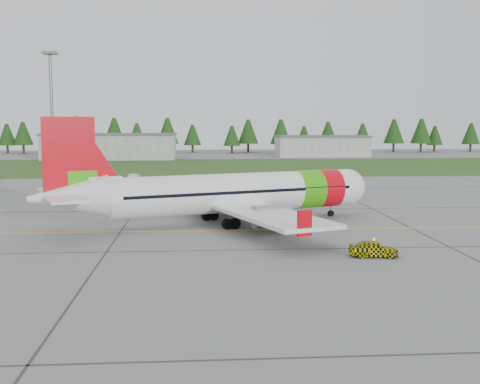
{
  "coord_description": "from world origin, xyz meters",
  "views": [
    {
      "loc": [
        -8.54,
        -42.31,
        9.15
      ],
      "look_at": [
        -4.88,
        8.66,
        3.21
      ],
      "focal_mm": 45.0,
      "sensor_mm": 36.0,
      "label": 1
    }
  ],
  "objects": [
    {
      "name": "treeline",
      "position": [
        0.0,
        138.0,
        5.0
      ],
      "size": [
        160.0,
        8.0,
        10.0
      ],
      "primitive_type": null,
      "color": "#1C3F14",
      "rests_on": "ground"
    },
    {
      "name": "taxi_guideline",
      "position": [
        0.0,
        8.0,
        0.01
      ],
      "size": [
        120.0,
        0.25,
        0.02
      ],
      "primitive_type": "cube",
      "color": "gold",
      "rests_on": "ground"
    },
    {
      "name": "hangar_west",
      "position": [
        -30.0,
        110.0,
        3.0
      ],
      "size": [
        32.0,
        14.0,
        6.0
      ],
      "primitive_type": "cube",
      "color": "#A8A8A3",
      "rests_on": "ground"
    },
    {
      "name": "aircraft",
      "position": [
        -5.6,
        11.4,
        2.77
      ],
      "size": [
        30.48,
        28.95,
        9.6
      ],
      "rotation": [
        0.0,
        0.0,
        0.35
      ],
      "color": "white",
      "rests_on": "ground"
    },
    {
      "name": "ground",
      "position": [
        0.0,
        0.0,
        0.0
      ],
      "size": [
        320.0,
        320.0,
        0.0
      ],
      "primitive_type": "plane",
      "color": "gray",
      "rests_on": "ground"
    },
    {
      "name": "service_van",
      "position": [
        -18.2,
        49.28,
        2.02
      ],
      "size": [
        1.55,
        1.48,
        4.05
      ],
      "primitive_type": "imported",
      "rotation": [
        0.0,
        0.0,
        -0.11
      ],
      "color": "silver",
      "rests_on": "ground"
    },
    {
      "name": "floodlight_mast",
      "position": [
        -32.0,
        58.0,
        10.0
      ],
      "size": [
        0.5,
        0.5,
        20.0
      ],
      "primitive_type": "cylinder",
      "color": "slate",
      "rests_on": "ground"
    },
    {
      "name": "follow_me_car",
      "position": [
        3.44,
        -2.81,
        1.68
      ],
      "size": [
        1.31,
        1.49,
        3.35
      ],
      "primitive_type": "imported",
      "rotation": [
        0.0,
        0.0,
        1.44
      ],
      "color": "#F5F00D",
      "rests_on": "ground"
    },
    {
      "name": "hangar_east",
      "position": [
        25.0,
        118.0,
        2.6
      ],
      "size": [
        24.0,
        12.0,
        5.2
      ],
      "primitive_type": "cube",
      "color": "#A8A8A3",
      "rests_on": "ground"
    },
    {
      "name": "grass_strip",
      "position": [
        0.0,
        82.0,
        0.01
      ],
      "size": [
        320.0,
        50.0,
        0.03
      ],
      "primitive_type": "cube",
      "color": "#30561E",
      "rests_on": "ground"
    }
  ]
}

